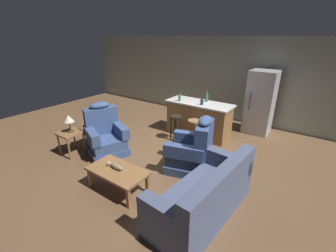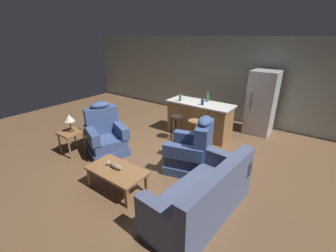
{
  "view_description": "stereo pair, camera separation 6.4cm",
  "coord_description": "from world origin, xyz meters",
  "px_view_note": "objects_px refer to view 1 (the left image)",
  "views": [
    {
      "loc": [
        2.67,
        -3.88,
        2.65
      ],
      "look_at": [
        -0.01,
        -0.1,
        0.75
      ],
      "focal_mm": 24.0,
      "sensor_mm": 36.0,
      "label": 1
    },
    {
      "loc": [
        2.73,
        -3.84,
        2.65
      ],
      "look_at": [
        -0.01,
        -0.1,
        0.75
      ],
      "focal_mm": 24.0,
      "sensor_mm": 36.0,
      "label": 2
    }
  ],
  "objects_px": {
    "table_lamp": "(69,119)",
    "kitchen_island": "(198,119)",
    "recliner_near_island": "(193,151)",
    "end_table": "(70,136)",
    "recliner_near_lamp": "(105,136)",
    "fish_figurine": "(115,166)",
    "refrigerator": "(260,102)",
    "bottle_wine_dark": "(180,97)",
    "bar_stool_right": "(194,128)",
    "couch": "(205,197)",
    "bottle_short_amber": "(207,97)",
    "bar_stool_left": "(176,123)",
    "coffee_table": "(118,172)",
    "bottle_tall_green": "(202,102)"
  },
  "relations": [
    {
      "from": "table_lamp",
      "to": "kitchen_island",
      "type": "bearing_deg",
      "value": 54.51
    },
    {
      "from": "bar_stool_right",
      "to": "fish_figurine",
      "type": "bearing_deg",
      "value": -97.12
    },
    {
      "from": "end_table",
      "to": "kitchen_island",
      "type": "height_order",
      "value": "kitchen_island"
    },
    {
      "from": "bar_stool_right",
      "to": "bottle_wine_dark",
      "type": "xyz_separation_m",
      "value": [
        -0.73,
        0.44,
        0.58
      ]
    },
    {
      "from": "recliner_near_island",
      "to": "bottle_wine_dark",
      "type": "xyz_separation_m",
      "value": [
        -1.25,
        1.43,
        0.63
      ]
    },
    {
      "from": "recliner_near_lamp",
      "to": "kitchen_island",
      "type": "height_order",
      "value": "recliner_near_lamp"
    },
    {
      "from": "end_table",
      "to": "fish_figurine",
      "type": "bearing_deg",
      "value": -8.89
    },
    {
      "from": "recliner_near_island",
      "to": "coffee_table",
      "type": "bearing_deg",
      "value": 45.29
    },
    {
      "from": "bar_stool_left",
      "to": "bottle_wine_dark",
      "type": "xyz_separation_m",
      "value": [
        -0.19,
        0.44,
        0.58
      ]
    },
    {
      "from": "bottle_tall_green",
      "to": "end_table",
      "type": "bearing_deg",
      "value": -129.13
    },
    {
      "from": "fish_figurine",
      "to": "end_table",
      "type": "height_order",
      "value": "end_table"
    },
    {
      "from": "table_lamp",
      "to": "bar_stool_right",
      "type": "xyz_separation_m",
      "value": [
        2.11,
        2.03,
        -0.4
      ]
    },
    {
      "from": "recliner_near_lamp",
      "to": "recliner_near_island",
      "type": "xyz_separation_m",
      "value": [
        2.05,
        0.54,
        0.0
      ]
    },
    {
      "from": "coffee_table",
      "to": "bottle_short_amber",
      "type": "bearing_deg",
      "value": 87.62
    },
    {
      "from": "coffee_table",
      "to": "bottle_tall_green",
      "type": "relative_size",
      "value": 5.43
    },
    {
      "from": "couch",
      "to": "recliner_near_island",
      "type": "bearing_deg",
      "value": -47.74
    },
    {
      "from": "couch",
      "to": "bar_stool_left",
      "type": "bearing_deg",
      "value": -42.8
    },
    {
      "from": "table_lamp",
      "to": "bottle_short_amber",
      "type": "relative_size",
      "value": 1.38
    },
    {
      "from": "refrigerator",
      "to": "bottle_short_amber",
      "type": "relative_size",
      "value": 5.91
    },
    {
      "from": "refrigerator",
      "to": "couch",
      "type": "bearing_deg",
      "value": -86.16
    },
    {
      "from": "couch",
      "to": "table_lamp",
      "type": "xyz_separation_m",
      "value": [
        -3.43,
        -0.02,
        0.53
      ]
    },
    {
      "from": "kitchen_island",
      "to": "recliner_near_island",
      "type": "bearing_deg",
      "value": -65.5
    },
    {
      "from": "refrigerator",
      "to": "fish_figurine",
      "type": "bearing_deg",
      "value": -108.05
    },
    {
      "from": "recliner_near_island",
      "to": "bottle_tall_green",
      "type": "relative_size",
      "value": 5.93
    },
    {
      "from": "table_lamp",
      "to": "fish_figurine",
      "type": "bearing_deg",
      "value": -9.7
    },
    {
      "from": "fish_figurine",
      "to": "refrigerator",
      "type": "height_order",
      "value": "refrigerator"
    },
    {
      "from": "bottle_short_amber",
      "to": "bottle_wine_dark",
      "type": "distance_m",
      "value": 0.73
    },
    {
      "from": "kitchen_island",
      "to": "refrigerator",
      "type": "relative_size",
      "value": 1.02
    },
    {
      "from": "end_table",
      "to": "recliner_near_lamp",
      "type": "bearing_deg",
      "value": 42.07
    },
    {
      "from": "kitchen_island",
      "to": "fish_figurine",
      "type": "bearing_deg",
      "value": -91.6
    },
    {
      "from": "recliner_near_lamp",
      "to": "kitchen_island",
      "type": "bearing_deg",
      "value": 81.97
    },
    {
      "from": "bottle_tall_green",
      "to": "kitchen_island",
      "type": "bearing_deg",
      "value": 133.21
    },
    {
      "from": "coffee_table",
      "to": "bar_stool_right",
      "type": "relative_size",
      "value": 1.62
    },
    {
      "from": "recliner_near_lamp",
      "to": "bar_stool_left",
      "type": "height_order",
      "value": "recliner_near_lamp"
    },
    {
      "from": "kitchen_island",
      "to": "bottle_wine_dark",
      "type": "distance_m",
      "value": 0.79
    },
    {
      "from": "couch",
      "to": "end_table",
      "type": "height_order",
      "value": "couch"
    },
    {
      "from": "fish_figurine",
      "to": "table_lamp",
      "type": "distance_m",
      "value": 1.89
    },
    {
      "from": "coffee_table",
      "to": "kitchen_island",
      "type": "relative_size",
      "value": 0.61
    },
    {
      "from": "recliner_near_lamp",
      "to": "table_lamp",
      "type": "xyz_separation_m",
      "value": [
        -0.58,
        -0.5,
        0.45
      ]
    },
    {
      "from": "couch",
      "to": "kitchen_island",
      "type": "bearing_deg",
      "value": -55.43
    },
    {
      "from": "table_lamp",
      "to": "bar_stool_right",
      "type": "height_order",
      "value": "table_lamp"
    },
    {
      "from": "recliner_near_island",
      "to": "bottle_wine_dark",
      "type": "height_order",
      "value": "bottle_wine_dark"
    },
    {
      "from": "recliner_near_island",
      "to": "end_table",
      "type": "bearing_deg",
      "value": 6.42
    },
    {
      "from": "end_table",
      "to": "bottle_wine_dark",
      "type": "height_order",
      "value": "bottle_wine_dark"
    },
    {
      "from": "recliner_near_island",
      "to": "bar_stool_right",
      "type": "xyz_separation_m",
      "value": [
        -0.53,
        0.99,
        0.05
      ]
    },
    {
      "from": "recliner_near_island",
      "to": "table_lamp",
      "type": "distance_m",
      "value": 2.87
    },
    {
      "from": "couch",
      "to": "fish_figurine",
      "type": "bearing_deg",
      "value": 15.92
    },
    {
      "from": "recliner_near_island",
      "to": "kitchen_island",
      "type": "distance_m",
      "value": 1.78
    },
    {
      "from": "coffee_table",
      "to": "bar_stool_right",
      "type": "height_order",
      "value": "bar_stool_right"
    },
    {
      "from": "recliner_near_lamp",
      "to": "recliner_near_island",
      "type": "relative_size",
      "value": 1.0
    }
  ]
}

